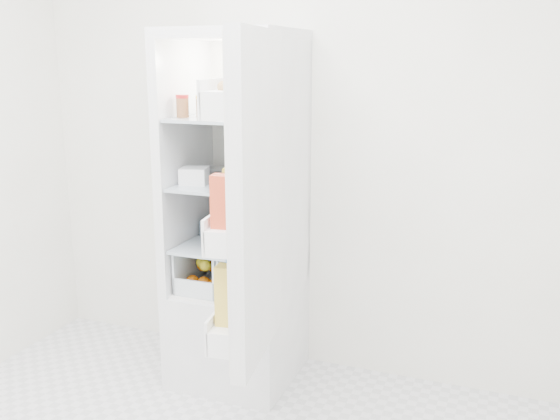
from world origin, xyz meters
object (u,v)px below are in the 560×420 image
at_px(red_cabbage, 260,230).
at_px(fridge_door, 250,206).
at_px(mushroom_bowl, 214,228).
at_px(refrigerator, 240,254).

height_order(red_cabbage, fridge_door, fridge_door).
height_order(mushroom_bowl, fridge_door, fridge_door).
xyz_separation_m(mushroom_bowl, fridge_door, (0.51, -0.67, 0.31)).
bearing_deg(red_cabbage, fridge_door, -70.34).
bearing_deg(refrigerator, mushroom_bowl, 169.40).
relative_size(refrigerator, fridge_door, 1.38).
relative_size(refrigerator, mushroom_bowl, 11.36).
distance_m(refrigerator, mushroom_bowl, 0.21).
relative_size(red_cabbage, mushroom_bowl, 0.95).
relative_size(red_cabbage, fridge_door, 0.12).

